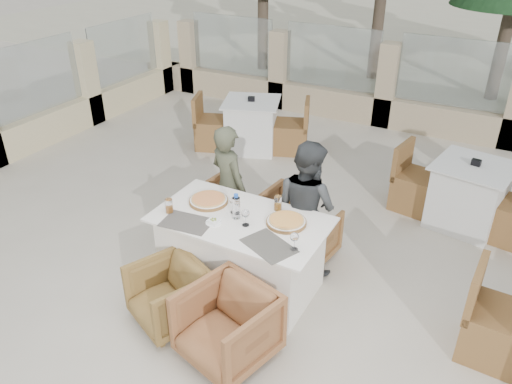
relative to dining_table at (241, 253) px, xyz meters
The scene contains 24 objects.
ground 0.39m from the dining_table, 83.05° to the left, with size 80.00×80.00×0.00m, color beige.
sand_patch 14.07m from the dining_table, 89.97° to the left, with size 30.00×16.00×0.01m, color beige.
perimeter_wall_far 4.89m from the dining_table, 89.90° to the left, with size 10.00×0.34×1.60m, color tan, non-canonical shape.
perimeter_wall_left 4.78m from the dining_table, 160.75° to the left, with size 0.34×7.00×1.60m, color beige, non-canonical shape.
dining_table is the anchor object (origin of this frame).
placemat_near_left 0.62m from the dining_table, 143.10° to the right, with size 0.45×0.30×0.00m, color #56504A.
placemat_near_right 0.63m from the dining_table, 31.33° to the right, with size 0.45×0.30×0.00m, color #545048.
pizza_left 0.59m from the dining_table, 165.69° to the left, with size 0.38×0.38×0.05m, color #D4471C.
pizza_right 0.59m from the dining_table, 16.57° to the left, with size 0.36×0.36×0.05m, color orange.
water_bottle 0.51m from the dining_table, behind, with size 0.07×0.07×0.25m, color #A5C6D9.
wine_glass_centre 0.49m from the dining_table, 148.75° to the left, with size 0.08×0.08×0.18m, color white, non-canonical shape.
wine_glass_near 0.49m from the dining_table, 37.71° to the right, with size 0.08×0.08×0.18m, color white, non-canonical shape.
wine_glass_corner 0.82m from the dining_table, 18.01° to the right, with size 0.08×0.08×0.18m, color white, non-canonical shape.
beer_glass_left 0.81m from the dining_table, 160.70° to the right, with size 0.07×0.07×0.14m, color #C26E1B.
beer_glass_right 0.60m from the dining_table, 52.66° to the left, with size 0.07×0.07×0.14m, color #BF741A.
olive_dish 0.48m from the dining_table, 134.16° to the right, with size 0.11×0.11×0.04m, color white, non-canonical shape.
armchair_far_left 0.95m from the dining_table, 119.96° to the left, with size 0.71×0.73×0.66m, color #905E34.
armchair_far_right 0.81m from the dining_table, 64.04° to the left, with size 0.59×0.61×0.55m, color brown.
armchair_near_left 0.79m from the dining_table, 113.54° to the right, with size 0.60×0.62×0.56m, color olive.
armchair_near_right 0.91m from the dining_table, 67.13° to the right, with size 0.68×0.70×0.63m, color #945D36.
diner_left 0.85m from the dining_table, 129.18° to the left, with size 0.50×0.33×1.36m, color #474B36.
diner_right 0.78m from the dining_table, 56.25° to the left, with size 0.68×0.53×1.39m, color #393C3E.
bg_table_a 3.27m from the dining_table, 117.17° to the left, with size 1.64×0.82×0.77m, color silver, non-canonical shape.
bg_table_b 2.81m from the dining_table, 51.61° to the left, with size 1.64×0.82×0.77m, color silver, non-canonical shape.
Camera 1 is at (1.96, -3.40, 3.21)m, focal length 35.00 mm.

